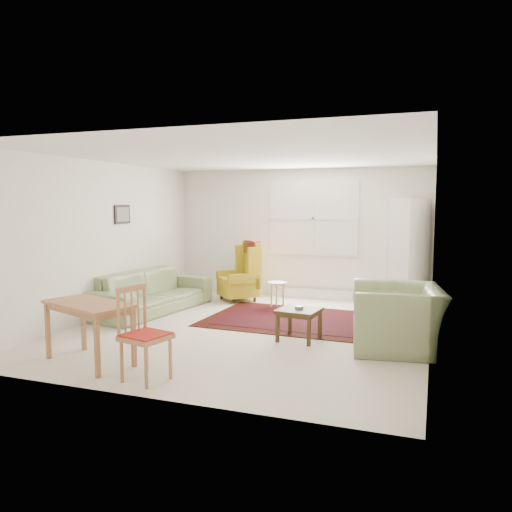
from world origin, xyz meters
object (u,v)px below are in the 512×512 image
(coffee_table, at_px, (299,324))
(desk, at_px, (90,333))
(sofa, at_px, (151,284))
(cabinet, at_px, (409,254))
(desk_chair, at_px, (146,334))
(wingback_chair, at_px, (238,271))
(stool, at_px, (277,295))
(armchair, at_px, (397,311))

(coffee_table, distance_m, desk, 2.68)
(sofa, distance_m, coffee_table, 2.97)
(cabinet, xyz_separation_m, desk_chair, (-2.35, -4.66, -0.47))
(coffee_table, xyz_separation_m, desk_chair, (-1.09, -2.04, 0.27))
(wingback_chair, bearing_deg, stool, 23.93)
(stool, bearing_deg, wingback_chair, 158.87)
(armchair, bearing_deg, cabinet, 170.97)
(armchair, relative_size, desk_chair, 1.25)
(armchair, xyz_separation_m, coffee_table, (-1.27, -0.04, -0.26))
(wingback_chair, bearing_deg, desk, -48.10)
(sofa, relative_size, coffee_table, 4.49)
(armchair, bearing_deg, desk, -70.41)
(sofa, relative_size, armchair, 1.93)
(coffee_table, relative_size, stool, 1.15)
(wingback_chair, bearing_deg, sofa, -81.19)
(sofa, xyz_separation_m, desk, (0.80, -2.63, -0.12))
(cabinet, bearing_deg, desk_chair, -92.32)
(armchair, xyz_separation_m, stool, (-2.18, 1.89, -0.25))
(wingback_chair, relative_size, desk, 1.02)
(sofa, xyz_separation_m, coffee_table, (2.82, -0.88, -0.26))
(sofa, relative_size, desk_chair, 2.42)
(wingback_chair, height_order, coffee_table, wingback_chair)
(sofa, height_order, armchair, same)
(coffee_table, bearing_deg, desk_chair, -118.07)
(wingback_chair, xyz_separation_m, desk, (-0.22, -4.02, -0.21))
(wingback_chair, distance_m, cabinet, 3.11)
(wingback_chair, xyz_separation_m, cabinet, (3.06, 0.34, 0.39))
(sofa, height_order, wingback_chair, wingback_chair)
(wingback_chair, height_order, stool, wingback_chair)
(coffee_table, xyz_separation_m, desk, (-2.02, -1.75, 0.14))
(stool, bearing_deg, sofa, -151.14)
(cabinet, bearing_deg, stool, -138.04)
(armchair, distance_m, cabinet, 2.62)
(armchair, height_order, cabinet, cabinet)
(coffee_table, bearing_deg, desk, -139.10)
(sofa, relative_size, desk, 2.12)
(stool, xyz_separation_m, cabinet, (2.18, 0.69, 0.73))
(stool, height_order, desk, desk)
(armchair, xyz_separation_m, desk, (-3.29, -1.79, -0.12))
(coffee_table, height_order, desk, desk)
(desk_chair, bearing_deg, armchair, -35.27)
(stool, distance_m, cabinet, 2.40)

